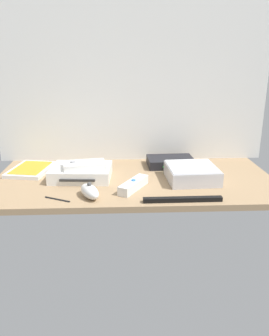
# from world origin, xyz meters

# --- Properties ---
(ground_plane) EXTENTS (1.00, 0.48, 0.02)m
(ground_plane) POSITION_xyz_m (0.00, 0.00, -0.01)
(ground_plane) COLOR #9E7F5B
(ground_plane) RESTS_ON ground
(back_wall) EXTENTS (1.10, 0.01, 0.64)m
(back_wall) POSITION_xyz_m (0.00, 0.25, 0.32)
(back_wall) COLOR white
(back_wall) RESTS_ON ground
(game_console) EXTENTS (0.22, 0.18, 0.04)m
(game_console) POSITION_xyz_m (-0.19, 0.01, 0.02)
(game_console) COLOR white
(game_console) RESTS_ON ground_plane
(mini_computer) EXTENTS (0.18, 0.18, 0.05)m
(mini_computer) POSITION_xyz_m (0.20, -0.02, 0.03)
(mini_computer) COLOR silver
(mini_computer) RESTS_ON ground_plane
(game_case) EXTENTS (0.17, 0.21, 0.02)m
(game_case) POSITION_xyz_m (-0.39, 0.10, 0.01)
(game_case) COLOR white
(game_case) RESTS_ON ground_plane
(network_router) EXTENTS (0.19, 0.13, 0.03)m
(network_router) POSITION_xyz_m (0.15, 0.14, 0.02)
(network_router) COLOR black
(network_router) RESTS_ON ground_plane
(remote_wand) EXTENTS (0.11, 0.15, 0.03)m
(remote_wand) POSITION_xyz_m (-0.01, -0.10, 0.02)
(remote_wand) COLOR white
(remote_wand) RESTS_ON ground_plane
(remote_nunchuk) EXTENTS (0.08, 0.11, 0.05)m
(remote_nunchuk) POSITION_xyz_m (-0.15, -0.16, 0.02)
(remote_nunchuk) COLOR white
(remote_nunchuk) RESTS_ON ground_plane
(remote_classic_pad) EXTENTS (0.16, 0.10, 0.02)m
(remote_classic_pad) POSITION_xyz_m (-0.18, 0.00, 0.05)
(remote_classic_pad) COLOR white
(remote_classic_pad) RESTS_ON game_console
(sensor_bar) EXTENTS (0.24, 0.02, 0.01)m
(sensor_bar) POSITION_xyz_m (0.14, -0.21, 0.01)
(sensor_bar) COLOR black
(sensor_bar) RESTS_ON ground_plane
(stylus_pen) EXTENTS (0.08, 0.05, 0.01)m
(stylus_pen) POSITION_xyz_m (-0.24, -0.18, 0.00)
(stylus_pen) COLOR black
(stylus_pen) RESTS_ON ground_plane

